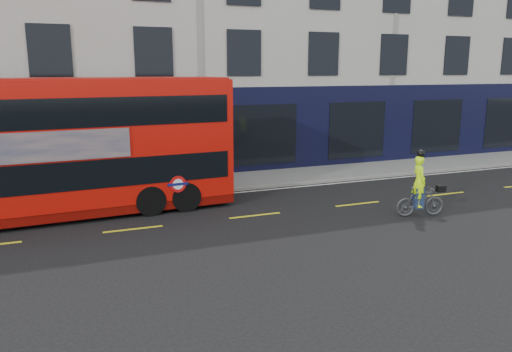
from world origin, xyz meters
TOP-DOWN VIEW (x-y plane):
  - ground at (0.00, 0.00)m, footprint 120.00×120.00m
  - pavement at (0.00, 6.50)m, footprint 60.00×3.00m
  - kerb at (0.00, 5.00)m, footprint 60.00×0.12m
  - building_terrace at (0.00, 12.94)m, footprint 50.00×10.07m
  - road_edge_line at (0.00, 4.70)m, footprint 58.00×0.10m
  - lane_dashes at (0.00, 1.50)m, footprint 58.00×0.12m
  - bus at (-5.88, 3.80)m, footprint 11.33×3.15m
  - cyclist at (5.06, -0.54)m, footprint 1.71×0.82m

SIDE VIEW (x-z plane):
  - ground at x=0.00m, z-range 0.00..0.00m
  - road_edge_line at x=0.00m, z-range 0.00..0.01m
  - lane_dashes at x=0.00m, z-range 0.00..0.01m
  - pavement at x=0.00m, z-range 0.00..0.12m
  - kerb at x=0.00m, z-range 0.00..0.13m
  - cyclist at x=5.06m, z-range -0.36..1.87m
  - bus at x=-5.88m, z-range 0.06..4.58m
  - building_terrace at x=0.00m, z-range -0.01..14.99m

